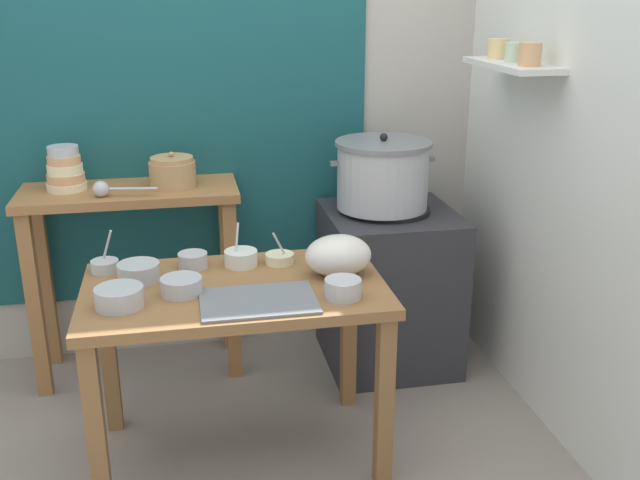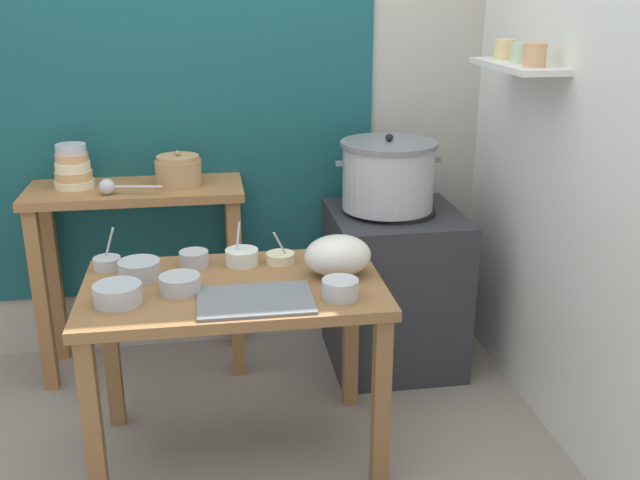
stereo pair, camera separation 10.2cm
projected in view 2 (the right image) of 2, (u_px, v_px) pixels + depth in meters
The scene contains 20 objects.
ground_plane at pixel (222, 461), 2.85m from camera, with size 9.00×9.00×0.00m, color gray.
wall_back at pixel (221, 87), 3.45m from camera, with size 4.40×0.12×2.60m.
wall_right at pixel (571, 110), 2.81m from camera, with size 0.30×3.20×2.60m.
prep_table at pixel (234, 311), 2.71m from camera, with size 1.10×0.66×0.72m.
back_shelf_table at pixel (138, 233), 3.35m from camera, with size 0.96×0.40×0.90m.
stove_block at pixel (393, 288), 3.50m from camera, with size 0.60×0.61×0.78m.
steamer_pot at pixel (388, 175), 3.33m from camera, with size 0.49×0.44×0.35m.
clay_pot at pixel (178, 171), 3.28m from camera, with size 0.21×0.21×0.16m.
bowl_stack_enamel at pixel (72, 168), 3.24m from camera, with size 0.17×0.17×0.20m.
ladle at pixel (109, 187), 3.14m from camera, with size 0.27×0.08×0.07m.
serving_tray at pixel (255, 300), 2.52m from camera, with size 0.40×0.28×0.01m, color slate.
plastic_bag at pixel (337, 256), 2.73m from camera, with size 0.25×0.20×0.16m, color silver.
prep_bowl_0 at pixel (117, 293), 2.50m from camera, with size 0.16×0.16×0.07m.
prep_bowl_1 at pixel (139, 269), 2.71m from camera, with size 0.16×0.16×0.07m.
prep_bowl_2 at pixel (179, 283), 2.59m from camera, with size 0.15×0.15×0.06m.
prep_bowl_3 at pixel (241, 256), 2.85m from camera, with size 0.13×0.13×0.16m.
prep_bowl_4 at pixel (280, 257), 2.87m from camera, with size 0.11×0.11×0.14m.
prep_bowl_5 at pixel (193, 258), 2.83m from camera, with size 0.11×0.11×0.06m.
prep_bowl_6 at pixel (339, 288), 2.54m from camera, with size 0.13×0.13×0.07m.
prep_bowl_7 at pixel (106, 262), 2.81m from camera, with size 0.10×0.10×0.17m.
Camera 2 is at (0.00, -2.43, 1.75)m, focal length 40.95 mm.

